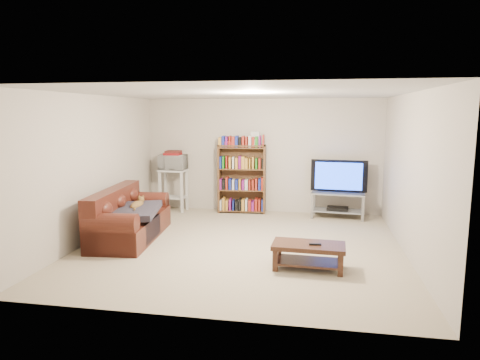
% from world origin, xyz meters
% --- Properties ---
extents(floor, '(5.00, 5.00, 0.00)m').
position_xyz_m(floor, '(0.00, 0.00, 0.00)').
color(floor, '#BFAE8E').
rests_on(floor, ground).
extents(ceiling, '(5.00, 5.00, 0.00)m').
position_xyz_m(ceiling, '(0.00, 0.00, 2.40)').
color(ceiling, white).
rests_on(ceiling, ground).
extents(wall_back, '(5.00, 0.00, 5.00)m').
position_xyz_m(wall_back, '(0.00, 2.50, 1.20)').
color(wall_back, beige).
rests_on(wall_back, ground).
extents(wall_front, '(5.00, 0.00, 5.00)m').
position_xyz_m(wall_front, '(0.00, -2.50, 1.20)').
color(wall_front, beige).
rests_on(wall_front, ground).
extents(wall_left, '(0.00, 5.00, 5.00)m').
position_xyz_m(wall_left, '(-2.50, 0.00, 1.20)').
color(wall_left, beige).
rests_on(wall_left, ground).
extents(wall_right, '(0.00, 5.00, 5.00)m').
position_xyz_m(wall_right, '(2.50, 0.00, 1.20)').
color(wall_right, beige).
rests_on(wall_right, ground).
extents(sofa, '(1.02, 2.04, 0.84)m').
position_xyz_m(sofa, '(-1.99, 0.06, 0.30)').
color(sofa, '#481C12').
rests_on(sofa, floor).
extents(blanket, '(0.92, 1.10, 0.18)m').
position_xyz_m(blanket, '(-1.80, -0.06, 0.51)').
color(blanket, '#2E2A35').
rests_on(blanket, sofa).
extents(cat, '(0.26, 0.55, 0.16)m').
position_xyz_m(cat, '(-1.81, 0.12, 0.57)').
color(cat, brown).
rests_on(cat, sofa).
extents(coffee_table, '(0.99, 0.53, 0.35)m').
position_xyz_m(coffee_table, '(1.07, -0.86, 0.25)').
color(coffee_table, '#381E13').
rests_on(coffee_table, floor).
extents(remote, '(0.16, 0.06, 0.02)m').
position_xyz_m(remote, '(1.16, -0.91, 0.36)').
color(remote, black).
rests_on(remote, coffee_table).
extents(tv_stand, '(1.08, 0.56, 0.52)m').
position_xyz_m(tv_stand, '(1.59, 2.16, 0.35)').
color(tv_stand, '#999EA3').
rests_on(tv_stand, floor).
extents(television, '(1.13, 0.25, 0.65)m').
position_xyz_m(television, '(1.59, 2.16, 0.85)').
color(television, black).
rests_on(television, tv_stand).
extents(dvd_player, '(0.44, 0.33, 0.06)m').
position_xyz_m(dvd_player, '(1.59, 2.16, 0.19)').
color(dvd_player, black).
rests_on(dvd_player, tv_stand).
extents(bookshelf, '(1.02, 0.38, 1.45)m').
position_xyz_m(bookshelf, '(-0.40, 2.30, 0.74)').
color(bookshelf, '#53351D').
rests_on(bookshelf, floor).
extents(shelf_clutter, '(0.74, 0.26, 0.28)m').
position_xyz_m(shelf_clutter, '(-0.30, 2.32, 1.55)').
color(shelf_clutter, silver).
rests_on(shelf_clutter, bookshelf).
extents(microwave_stand, '(0.58, 0.43, 0.91)m').
position_xyz_m(microwave_stand, '(-1.88, 2.18, 0.58)').
color(microwave_stand, silver).
rests_on(microwave_stand, floor).
extents(microwave, '(0.57, 0.39, 0.31)m').
position_xyz_m(microwave, '(-1.88, 2.18, 1.06)').
color(microwave, silver).
rests_on(microwave, microwave_stand).
extents(game_boxes, '(0.34, 0.30, 0.05)m').
position_xyz_m(game_boxes, '(-1.88, 2.18, 1.24)').
color(game_boxes, maroon).
rests_on(game_boxes, microwave).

